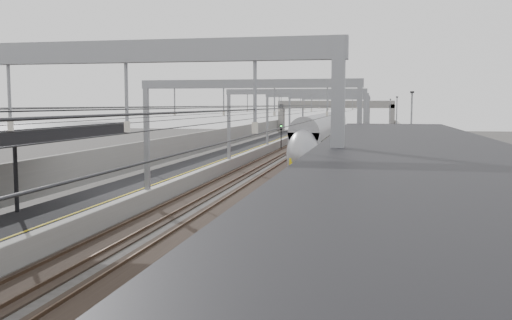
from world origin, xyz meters
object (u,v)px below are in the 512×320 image
at_px(overbridge, 336,109).
at_px(bench, 401,313).
at_px(train, 324,140).
at_px(signal_green, 281,132).

xyz_separation_m(overbridge, bench, (7.71, -97.75, -3.71)).
xyz_separation_m(train, signal_green, (-6.70, 10.64, 0.38)).
height_order(overbridge, train, overbridge).
bearing_deg(overbridge, bench, -85.49).
bearing_deg(overbridge, train, -88.05).
relative_size(train, bench, 23.85).
relative_size(train, signal_green, 13.70).
bearing_deg(overbridge, signal_green, -98.82).
relative_size(bench, signal_green, 0.57).
bearing_deg(signal_green, bench, -78.64).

